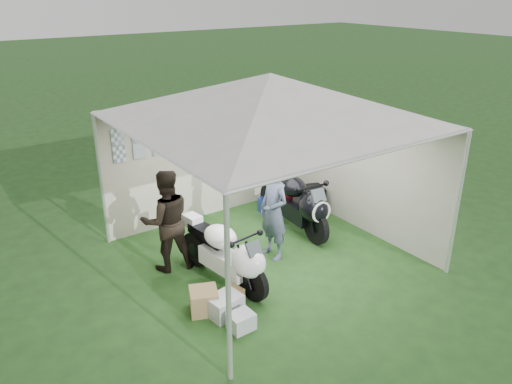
% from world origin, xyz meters
% --- Properties ---
extents(ground, '(80.00, 80.00, 0.00)m').
position_xyz_m(ground, '(0.00, 0.00, 0.00)').
color(ground, '#1E3D19').
rests_on(ground, ground).
extents(canopy_tent, '(5.66, 5.66, 3.00)m').
position_xyz_m(canopy_tent, '(-0.00, 0.03, 2.58)').
color(canopy_tent, silver).
rests_on(canopy_tent, ground).
extents(motorcycle_white, '(0.58, 1.89, 0.93)m').
position_xyz_m(motorcycle_white, '(-0.99, -0.32, 0.52)').
color(motorcycle_white, black).
rests_on(motorcycle_white, ground).
extents(motorcycle_black, '(0.57, 2.07, 1.02)m').
position_xyz_m(motorcycle_black, '(0.99, 0.50, 0.57)').
color(motorcycle_black, black).
rests_on(motorcycle_black, ground).
extents(paddock_stand, '(0.40, 0.27, 0.29)m').
position_xyz_m(paddock_stand, '(1.07, 1.44, 0.14)').
color(paddock_stand, blue).
rests_on(paddock_stand, ground).
extents(person_dark_jacket, '(0.92, 0.78, 1.64)m').
position_xyz_m(person_dark_jacket, '(-1.50, 0.62, 0.82)').
color(person_dark_jacket, black).
rests_on(person_dark_jacket, ground).
extents(person_blue_jacket, '(0.40, 0.60, 1.63)m').
position_xyz_m(person_blue_jacket, '(0.07, -0.04, 0.81)').
color(person_blue_jacket, slate).
rests_on(person_blue_jacket, ground).
extents(equipment_box, '(0.63, 0.57, 0.52)m').
position_xyz_m(equipment_box, '(1.70, 0.95, 0.26)').
color(equipment_box, black).
rests_on(equipment_box, ground).
extents(crate_0, '(0.48, 0.40, 0.30)m').
position_xyz_m(crate_0, '(-1.43, -0.95, 0.15)').
color(crate_0, '#B7BBC0').
rests_on(crate_0, ground).
extents(crate_1, '(0.49, 0.49, 0.33)m').
position_xyz_m(crate_1, '(-1.62, -0.71, 0.17)').
color(crate_1, olive).
rests_on(crate_1, ground).
extents(crate_2, '(0.33, 0.27, 0.23)m').
position_xyz_m(crate_2, '(-1.41, -1.33, 0.12)').
color(crate_2, '#B0B6BA').
rests_on(crate_2, ground).
extents(crate_3, '(0.43, 0.35, 0.25)m').
position_xyz_m(crate_3, '(-1.28, -0.82, 0.12)').
color(crate_3, brown).
rests_on(crate_3, ground).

